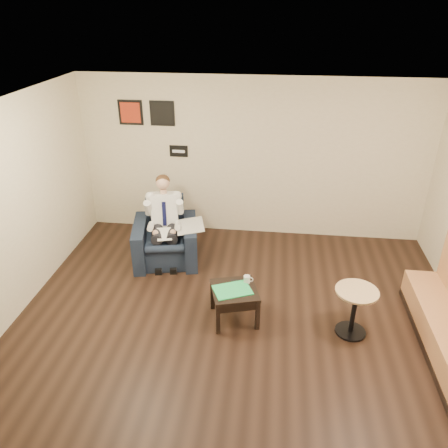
# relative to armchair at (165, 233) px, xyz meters

# --- Properties ---
(ground) EXTENTS (6.00, 6.00, 0.00)m
(ground) POSITION_rel_armchair_xyz_m (1.32, -1.83, -0.49)
(ground) COLOR black
(ground) RESTS_ON ground
(wall_back) EXTENTS (6.00, 0.02, 2.80)m
(wall_back) POSITION_rel_armchair_xyz_m (1.32, 1.17, 0.91)
(wall_back) COLOR #EFE5C4
(wall_back) RESTS_ON ground
(ceiling) EXTENTS (6.00, 6.00, 0.02)m
(ceiling) POSITION_rel_armchair_xyz_m (1.32, -1.83, 2.31)
(ceiling) COLOR white
(ceiling) RESTS_ON wall_back
(seating_sign) EXTENTS (0.32, 0.02, 0.20)m
(seating_sign) POSITION_rel_armchair_xyz_m (0.02, 1.15, 1.01)
(seating_sign) COLOR black
(seating_sign) RESTS_ON wall_back
(art_print_left) EXTENTS (0.42, 0.03, 0.42)m
(art_print_left) POSITION_rel_armchair_xyz_m (-0.78, 1.15, 1.66)
(art_print_left) COLOR red
(art_print_left) RESTS_ON wall_back
(art_print_right) EXTENTS (0.42, 0.03, 0.42)m
(art_print_right) POSITION_rel_armchair_xyz_m (-0.23, 1.15, 1.66)
(art_print_right) COLOR black
(art_print_right) RESTS_ON wall_back
(armchair) EXTENTS (1.19, 1.19, 0.97)m
(armchair) POSITION_rel_armchair_xyz_m (0.00, 0.00, 0.00)
(armchair) COLOR black
(armchair) RESTS_ON ground
(seated_man) EXTENTS (0.81, 1.06, 1.33)m
(seated_man) POSITION_rel_armchair_xyz_m (0.03, -0.12, 0.18)
(seated_man) COLOR white
(seated_man) RESTS_ON armchair
(lap_papers) EXTENTS (0.30, 0.37, 0.01)m
(lap_papers) POSITION_rel_armchair_xyz_m (0.05, -0.23, 0.11)
(lap_papers) COLOR white
(lap_papers) RESTS_ON seated_man
(newspaper) EXTENTS (0.54, 0.62, 0.01)m
(newspaper) POSITION_rel_armchair_xyz_m (0.42, -0.02, 0.18)
(newspaper) COLOR silver
(newspaper) RESTS_ON armchair
(side_table) EXTENTS (0.72, 0.72, 0.48)m
(side_table) POSITION_rel_armchair_xyz_m (1.27, -1.38, -0.25)
(side_table) COLOR black
(side_table) RESTS_ON ground
(green_folder) EXTENTS (0.57, 0.50, 0.01)m
(green_folder) POSITION_rel_armchair_xyz_m (1.24, -1.41, -0.00)
(green_folder) COLOR #2AD36B
(green_folder) RESTS_ON side_table
(coffee_mug) EXTENTS (0.11, 0.11, 0.10)m
(coffee_mug) POSITION_rel_armchair_xyz_m (1.41, -1.20, 0.04)
(coffee_mug) COLOR white
(coffee_mug) RESTS_ON side_table
(smartphone) EXTENTS (0.16, 0.09, 0.01)m
(smartphone) POSITION_rel_armchair_xyz_m (1.27, -1.20, -0.00)
(smartphone) COLOR black
(smartphone) RESTS_ON side_table
(cafe_table) EXTENTS (0.66, 0.66, 0.66)m
(cafe_table) POSITION_rel_armchair_xyz_m (2.80, -1.48, -0.15)
(cafe_table) COLOR tan
(cafe_table) RESTS_ON ground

